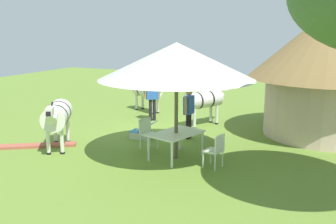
{
  "coord_description": "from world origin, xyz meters",
  "views": [
    {
      "loc": [
        11.44,
        5.32,
        3.55
      ],
      "look_at": [
        0.68,
        0.44,
        1.0
      ],
      "focal_mm": 41.36,
      "sensor_mm": 36.0,
      "label": 1
    }
  ],
  "objects_px": {
    "patio_chair_west_end": "(216,149)",
    "striped_lounge_chair": "(143,131)",
    "guest_beside_umbrella": "(189,109)",
    "zebra_toward_hut": "(147,90)",
    "patio_chair_east_end": "(147,131)",
    "zebra_by_umbrella": "(57,116)",
    "standing_watcher": "(152,95)",
    "patio_dining_table": "(176,135)",
    "thatched_hut": "(330,64)",
    "shade_umbrella": "(177,61)",
    "zebra_nearest_camera": "(204,100)"
  },
  "relations": [
    {
      "from": "patio_chair_west_end",
      "to": "striped_lounge_chair",
      "type": "relative_size",
      "value": 1.03
    },
    {
      "from": "guest_beside_umbrella",
      "to": "zebra_toward_hut",
      "type": "relative_size",
      "value": 0.85
    },
    {
      "from": "patio_chair_east_end",
      "to": "zebra_toward_hut",
      "type": "height_order",
      "value": "zebra_toward_hut"
    },
    {
      "from": "guest_beside_umbrella",
      "to": "zebra_by_umbrella",
      "type": "relative_size",
      "value": 0.83
    },
    {
      "from": "standing_watcher",
      "to": "patio_dining_table",
      "type": "bearing_deg",
      "value": 85.55
    },
    {
      "from": "thatched_hut",
      "to": "shade_umbrella",
      "type": "relative_size",
      "value": 1.27
    },
    {
      "from": "striped_lounge_chair",
      "to": "shade_umbrella",
      "type": "bearing_deg",
      "value": -133.76
    },
    {
      "from": "thatched_hut",
      "to": "striped_lounge_chair",
      "type": "relative_size",
      "value": 6.1
    },
    {
      "from": "patio_dining_table",
      "to": "patio_chair_west_end",
      "type": "xyz_separation_m",
      "value": [
        0.3,
        1.24,
        -0.14
      ]
    },
    {
      "from": "zebra_nearest_camera",
      "to": "zebra_toward_hut",
      "type": "distance_m",
      "value": 3.31
    },
    {
      "from": "guest_beside_umbrella",
      "to": "patio_chair_east_end",
      "type": "bearing_deg",
      "value": 155.11
    },
    {
      "from": "patio_dining_table",
      "to": "patio_chair_west_end",
      "type": "distance_m",
      "value": 1.29
    },
    {
      "from": "shade_umbrella",
      "to": "striped_lounge_chair",
      "type": "distance_m",
      "value": 3.38
    },
    {
      "from": "zebra_nearest_camera",
      "to": "zebra_toward_hut",
      "type": "height_order",
      "value": "zebra_nearest_camera"
    },
    {
      "from": "patio_chair_west_end",
      "to": "zebra_by_umbrella",
      "type": "height_order",
      "value": "zebra_by_umbrella"
    },
    {
      "from": "patio_chair_east_end",
      "to": "striped_lounge_chair",
      "type": "xyz_separation_m",
      "value": [
        -0.92,
        -0.65,
        -0.27
      ]
    },
    {
      "from": "thatched_hut",
      "to": "shade_umbrella",
      "type": "bearing_deg",
      "value": -40.13
    },
    {
      "from": "patio_dining_table",
      "to": "patio_chair_east_end",
      "type": "bearing_deg",
      "value": -113.42
    },
    {
      "from": "standing_watcher",
      "to": "striped_lounge_chair",
      "type": "height_order",
      "value": "standing_watcher"
    },
    {
      "from": "patio_dining_table",
      "to": "patio_chair_west_end",
      "type": "bearing_deg",
      "value": 76.62
    },
    {
      "from": "standing_watcher",
      "to": "zebra_by_umbrella",
      "type": "bearing_deg",
      "value": 38.53
    },
    {
      "from": "patio_chair_east_end",
      "to": "zebra_by_umbrella",
      "type": "bearing_deg",
      "value": -40.97
    },
    {
      "from": "patio_chair_west_end",
      "to": "zebra_toward_hut",
      "type": "xyz_separation_m",
      "value": [
        -5.48,
        -4.82,
        0.42
      ]
    },
    {
      "from": "patio_dining_table",
      "to": "patio_chair_east_end",
      "type": "height_order",
      "value": "patio_chair_east_end"
    },
    {
      "from": "shade_umbrella",
      "to": "patio_dining_table",
      "type": "xyz_separation_m",
      "value": [
        0.0,
        0.0,
        -2.05
      ]
    },
    {
      "from": "patio_chair_east_end",
      "to": "standing_watcher",
      "type": "xyz_separation_m",
      "value": [
        -3.27,
        -1.46,
        0.51
      ]
    },
    {
      "from": "zebra_nearest_camera",
      "to": "guest_beside_umbrella",
      "type": "bearing_deg",
      "value": -58.15
    },
    {
      "from": "patio_chair_east_end",
      "to": "zebra_nearest_camera",
      "type": "bearing_deg",
      "value": -167.38
    },
    {
      "from": "shade_umbrella",
      "to": "patio_chair_east_end",
      "type": "height_order",
      "value": "shade_umbrella"
    },
    {
      "from": "guest_beside_umbrella",
      "to": "zebra_nearest_camera",
      "type": "distance_m",
      "value": 1.88
    },
    {
      "from": "patio_chair_west_end",
      "to": "zebra_nearest_camera",
      "type": "relative_size",
      "value": 0.46
    },
    {
      "from": "thatched_hut",
      "to": "patio_chair_east_end",
      "type": "relative_size",
      "value": 5.93
    },
    {
      "from": "patio_chair_east_end",
      "to": "guest_beside_umbrella",
      "type": "xyz_separation_m",
      "value": [
        -1.5,
        0.76,
        0.48
      ]
    },
    {
      "from": "thatched_hut",
      "to": "shade_umbrella",
      "type": "xyz_separation_m",
      "value": [
        4.32,
        -3.64,
        0.29
      ]
    },
    {
      "from": "patio_chair_east_end",
      "to": "standing_watcher",
      "type": "bearing_deg",
      "value": -132.51
    },
    {
      "from": "zebra_by_umbrella",
      "to": "guest_beside_umbrella",
      "type": "bearing_deg",
      "value": -170.8
    },
    {
      "from": "patio_dining_table",
      "to": "zebra_by_umbrella",
      "type": "relative_size",
      "value": 0.84
    },
    {
      "from": "thatched_hut",
      "to": "guest_beside_umbrella",
      "type": "xyz_separation_m",
      "value": [
        2.32,
        -4.06,
        -1.42
      ]
    },
    {
      "from": "zebra_by_umbrella",
      "to": "zebra_toward_hut",
      "type": "relative_size",
      "value": 1.02
    },
    {
      "from": "thatched_hut",
      "to": "guest_beside_umbrella",
      "type": "distance_m",
      "value": 4.88
    },
    {
      "from": "patio_chair_west_end",
      "to": "thatched_hut",
      "type": "bearing_deg",
      "value": -14.07
    },
    {
      "from": "patio_chair_east_end",
      "to": "standing_watcher",
      "type": "relative_size",
      "value": 0.52
    },
    {
      "from": "shade_umbrella",
      "to": "patio_chair_east_end",
      "type": "relative_size",
      "value": 4.68
    },
    {
      "from": "shade_umbrella",
      "to": "striped_lounge_chair",
      "type": "relative_size",
      "value": 4.81
    },
    {
      "from": "standing_watcher",
      "to": "striped_lounge_chair",
      "type": "distance_m",
      "value": 2.61
    },
    {
      "from": "patio_dining_table",
      "to": "striped_lounge_chair",
      "type": "relative_size",
      "value": 1.93
    },
    {
      "from": "thatched_hut",
      "to": "guest_beside_umbrella",
      "type": "bearing_deg",
      "value": -60.27
    },
    {
      "from": "patio_chair_east_end",
      "to": "standing_watcher",
      "type": "distance_m",
      "value": 3.62
    },
    {
      "from": "patio_dining_table",
      "to": "zebra_toward_hut",
      "type": "height_order",
      "value": "zebra_toward_hut"
    },
    {
      "from": "thatched_hut",
      "to": "patio_chair_west_end",
      "type": "distance_m",
      "value": 5.54
    }
  ]
}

